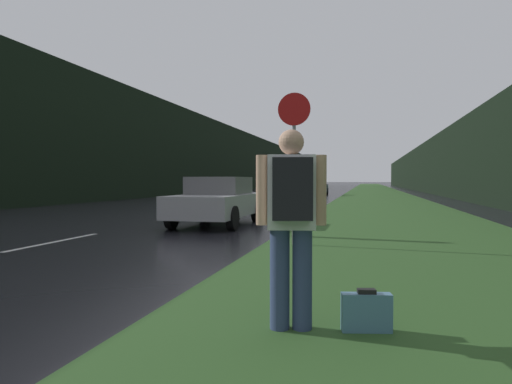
% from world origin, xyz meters
% --- Properties ---
extents(grass_verge, '(6.00, 240.00, 0.02)m').
position_xyz_m(grass_verge, '(7.49, 40.00, 0.01)').
color(grass_verge, '#2D5123').
rests_on(grass_verge, ground_plane).
extents(lane_stripe_b, '(0.12, 3.00, 0.01)m').
position_xyz_m(lane_stripe_b, '(0.00, 8.70, 0.00)').
color(lane_stripe_b, silver).
rests_on(lane_stripe_b, ground_plane).
extents(lane_stripe_c, '(0.12, 3.00, 0.01)m').
position_xyz_m(lane_stripe_c, '(0.00, 15.70, 0.00)').
color(lane_stripe_c, silver).
rests_on(lane_stripe_c, ground_plane).
extents(lane_stripe_d, '(0.12, 3.00, 0.01)m').
position_xyz_m(lane_stripe_d, '(0.00, 22.70, 0.00)').
color(lane_stripe_d, silver).
rests_on(lane_stripe_d, ground_plane).
extents(lane_stripe_e, '(0.12, 3.00, 0.01)m').
position_xyz_m(lane_stripe_e, '(0.00, 29.70, 0.00)').
color(lane_stripe_e, silver).
rests_on(lane_stripe_e, ground_plane).
extents(treeline_far_side, '(2.00, 140.00, 7.89)m').
position_xyz_m(treeline_far_side, '(-10.49, 50.00, 3.94)').
color(treeline_far_side, black).
rests_on(treeline_far_side, ground_plane).
extents(treeline_near_side, '(2.00, 140.00, 5.38)m').
position_xyz_m(treeline_near_side, '(13.49, 50.00, 2.69)').
color(treeline_near_side, black).
rests_on(treeline_near_side, ground_plane).
extents(stop_sign, '(0.67, 0.07, 3.13)m').
position_xyz_m(stop_sign, '(5.13, 9.40, 1.90)').
color(stop_sign, slate).
rests_on(stop_sign, ground_plane).
extents(hitchhiker_with_backpack, '(0.61, 0.48, 1.79)m').
position_xyz_m(hitchhiker_with_backpack, '(5.94, 4.09, 1.03)').
color(hitchhiker_with_backpack, navy).
rests_on(hitchhiker_with_backpack, ground_plane).
extents(suitcase, '(0.45, 0.21, 0.39)m').
position_xyz_m(suitcase, '(6.58, 4.21, 0.18)').
color(suitcase, teal).
rests_on(suitcase, ground_plane).
extents(car_passing_near, '(1.95, 4.32, 1.44)m').
position_xyz_m(car_passing_near, '(2.25, 13.11, 0.72)').
color(car_passing_near, '#9E9EA3').
rests_on(car_passing_near, ground_plane).
extents(car_passing_far, '(1.92, 4.20, 1.48)m').
position_xyz_m(car_passing_far, '(2.25, 40.03, 0.74)').
color(car_passing_far, '#2D3856').
rests_on(car_passing_far, ground_plane).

